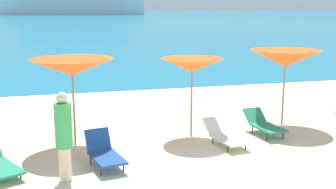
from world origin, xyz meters
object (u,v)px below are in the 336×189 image
lounge_chair_6 (225,135)px  umbrella_2 (72,67)px  umbrella_3 (192,65)px  beachgoer_0 (64,134)px  lounge_chair_7 (104,152)px  umbrella_4 (285,59)px  lounge_chair_2 (264,124)px

lounge_chair_6 → umbrella_2: bearing=157.5°
umbrella_3 → umbrella_2: bearing=-178.6°
beachgoer_0 → umbrella_3: bearing=56.1°
lounge_chair_7 → beachgoer_0: 1.30m
umbrella_2 → umbrella_4: 6.34m
umbrella_4 → lounge_chair_2: (-1.05, -0.81, -1.75)m
umbrella_2 → lounge_chair_6: size_ratio=1.43×
umbrella_3 → lounge_chair_2: 2.69m
umbrella_2 → lounge_chair_7: (0.56, -1.71, -1.75)m
lounge_chair_7 → beachgoer_0: bearing=-155.0°
umbrella_4 → lounge_chair_2: size_ratio=1.51×
lounge_chair_2 → umbrella_4: bearing=31.7°
lounge_chair_2 → lounge_chair_7: (-4.72, -1.29, 0.01)m
lounge_chair_7 → beachgoer_0: size_ratio=0.76×
lounge_chair_6 → beachgoer_0: bearing=-169.9°
umbrella_3 → lounge_chair_6: size_ratio=1.36×
umbrella_2 → lounge_chair_7: size_ratio=1.60×
umbrella_3 → lounge_chair_6: (0.60, -1.05, -1.74)m
umbrella_4 → lounge_chair_2: bearing=-142.3°
umbrella_4 → lounge_chair_7: 6.38m
umbrella_3 → beachgoer_0: (-3.59, -2.45, -0.99)m
umbrella_3 → beachgoer_0: bearing=-145.7°
umbrella_3 → beachgoer_0: 4.46m
umbrella_3 → lounge_chair_2: size_ratio=1.44×
lounge_chair_6 → umbrella_4: bearing=20.3°
umbrella_3 → lounge_chair_7: umbrella_3 is taller
umbrella_2 → lounge_chair_2: size_ratio=1.51×
umbrella_2 → lounge_chair_2: (5.28, -0.42, -1.77)m
beachgoer_0 → umbrella_2: bearing=103.8°
umbrella_3 → umbrella_4: size_ratio=0.95×
umbrella_3 → umbrella_4: bearing=5.6°
umbrella_2 → lounge_chair_7: 2.51m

